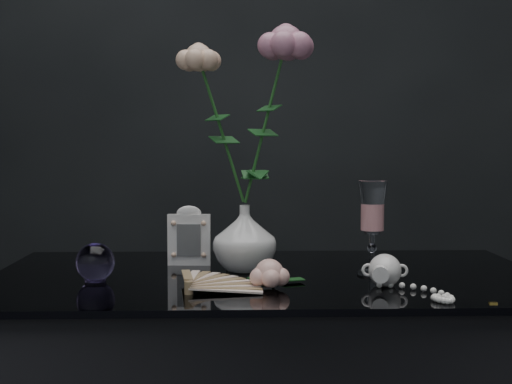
{
  "coord_description": "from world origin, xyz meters",
  "views": [
    {
      "loc": [
        -0.06,
        -1.3,
        1.01
      ],
      "look_at": [
        -0.02,
        0.02,
        0.92
      ],
      "focal_mm": 50.0,
      "sensor_mm": 36.0,
      "label": 1
    }
  ],
  "objects_px": {
    "vase": "(245,238)",
    "loose_rose": "(269,274)",
    "wine_glass": "(372,228)",
    "pearl_jar": "(385,269)",
    "paperweight": "(95,262)",
    "picture_frame": "(189,235)"
  },
  "relations": [
    {
      "from": "vase",
      "to": "paperweight",
      "type": "relative_size",
      "value": 1.84
    },
    {
      "from": "picture_frame",
      "to": "pearl_jar",
      "type": "bearing_deg",
      "value": -27.98
    },
    {
      "from": "pearl_jar",
      "to": "paperweight",
      "type": "bearing_deg",
      "value": -178.32
    },
    {
      "from": "picture_frame",
      "to": "wine_glass",
      "type": "bearing_deg",
      "value": -14.1
    },
    {
      "from": "vase",
      "to": "wine_glass",
      "type": "bearing_deg",
      "value": -10.68
    },
    {
      "from": "vase",
      "to": "pearl_jar",
      "type": "distance_m",
      "value": 0.29
    },
    {
      "from": "vase",
      "to": "picture_frame",
      "type": "relative_size",
      "value": 1.05
    },
    {
      "from": "picture_frame",
      "to": "loose_rose",
      "type": "relative_size",
      "value": 0.81
    },
    {
      "from": "paperweight",
      "to": "loose_rose",
      "type": "height_order",
      "value": "paperweight"
    },
    {
      "from": "vase",
      "to": "loose_rose",
      "type": "relative_size",
      "value": 0.85
    },
    {
      "from": "wine_glass",
      "to": "loose_rose",
      "type": "relative_size",
      "value": 1.18
    },
    {
      "from": "vase",
      "to": "loose_rose",
      "type": "height_order",
      "value": "vase"
    },
    {
      "from": "loose_rose",
      "to": "pearl_jar",
      "type": "xyz_separation_m",
      "value": [
        0.2,
        0.02,
        0.0
      ]
    },
    {
      "from": "picture_frame",
      "to": "paperweight",
      "type": "height_order",
      "value": "picture_frame"
    },
    {
      "from": "pearl_jar",
      "to": "picture_frame",
      "type": "bearing_deg",
      "value": 155.94
    },
    {
      "from": "wine_glass",
      "to": "picture_frame",
      "type": "xyz_separation_m",
      "value": [
        -0.35,
        0.11,
        -0.03
      ]
    },
    {
      "from": "wine_glass",
      "to": "pearl_jar",
      "type": "relative_size",
      "value": 0.86
    },
    {
      "from": "wine_glass",
      "to": "vase",
      "type": "bearing_deg",
      "value": 169.32
    },
    {
      "from": "paperweight",
      "to": "pearl_jar",
      "type": "height_order",
      "value": "paperweight"
    },
    {
      "from": "vase",
      "to": "pearl_jar",
      "type": "height_order",
      "value": "vase"
    },
    {
      "from": "wine_glass",
      "to": "paperweight",
      "type": "bearing_deg",
      "value": -174.15
    },
    {
      "from": "picture_frame",
      "to": "vase",
      "type": "bearing_deg",
      "value": -27.5
    }
  ]
}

